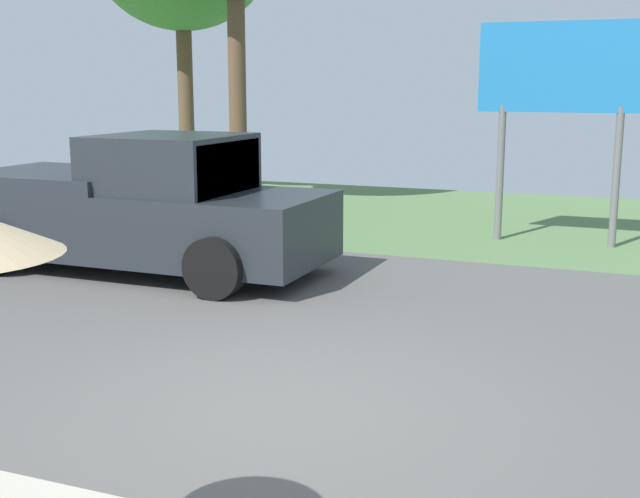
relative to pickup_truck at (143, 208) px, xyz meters
name	(u,v)px	position (x,y,z in m)	size (l,w,h in m)	color
ground_plane	(398,318)	(3.91, -0.85, -0.92)	(40.00, 22.00, 0.20)	#565451
pickup_truck	(143,208)	(0.00, 0.00, 0.00)	(5.20, 2.28, 1.88)	#23282D
roadside_billboard	(562,83)	(5.05, 4.15, 1.68)	(2.60, 0.12, 3.50)	slate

